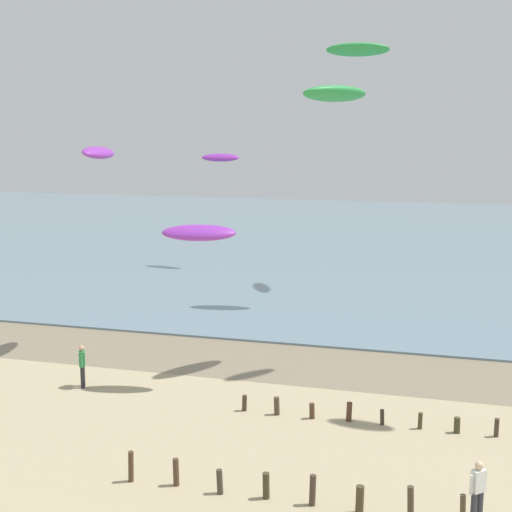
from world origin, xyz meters
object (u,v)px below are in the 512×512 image
person_left_flank (478,490)px  kite_aloft_1 (220,158)px  kite_aloft_3 (98,153)px  kite_aloft_10 (199,233)px  kite_aloft_8 (358,50)px  kite_aloft_11 (335,94)px  person_mid_beach (82,365)px

person_left_flank → kite_aloft_1: size_ratio=0.57×
kite_aloft_3 → kite_aloft_10: size_ratio=1.04×
kite_aloft_10 → kite_aloft_8: bearing=62.3°
kite_aloft_10 → kite_aloft_11: size_ratio=0.82×
kite_aloft_8 → kite_aloft_11: 11.15m
person_left_flank → kite_aloft_3: kite_aloft_3 is taller
person_mid_beach → kite_aloft_3: kite_aloft_3 is taller
kite_aloft_3 → kite_aloft_10: 7.55m
person_left_flank → kite_aloft_1: 36.71m
kite_aloft_3 → kite_aloft_10: (6.00, -3.57, -2.89)m
person_left_flank → kite_aloft_8: bearing=105.6°
kite_aloft_3 → kite_aloft_10: bearing=-126.0°
kite_aloft_8 → kite_aloft_11: (0.52, -10.76, -2.88)m
kite_aloft_3 → kite_aloft_8: 15.94m
kite_aloft_8 → kite_aloft_3: bearing=-140.0°
person_left_flank → kite_aloft_11: 16.75m
person_left_flank → kite_aloft_1: (-17.25, 31.59, 7.19)m
kite_aloft_1 → kite_aloft_3: kite_aloft_3 is taller
kite_aloft_1 → kite_aloft_8: (10.98, -9.21, 6.29)m
kite_aloft_10 → kite_aloft_3: bearing=136.7°
kite_aloft_1 → kite_aloft_8: size_ratio=0.86×
person_left_flank → person_mid_beach: bearing=157.0°
person_mid_beach → kite_aloft_11: kite_aloft_11 is taller
kite_aloft_11 → kite_aloft_1: bearing=65.0°
person_mid_beach → kite_aloft_1: kite_aloft_1 is taller
kite_aloft_1 → person_left_flank: bearing=126.8°
kite_aloft_1 → kite_aloft_11: bearing=128.1°
kite_aloft_8 → kite_aloft_10: kite_aloft_8 is taller
kite_aloft_3 → kite_aloft_8: size_ratio=0.86×
person_mid_beach → kite_aloft_10: size_ratio=0.60×
person_mid_beach → kite_aloft_10: 7.03m
person_mid_beach → kite_aloft_11: size_ratio=0.49×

